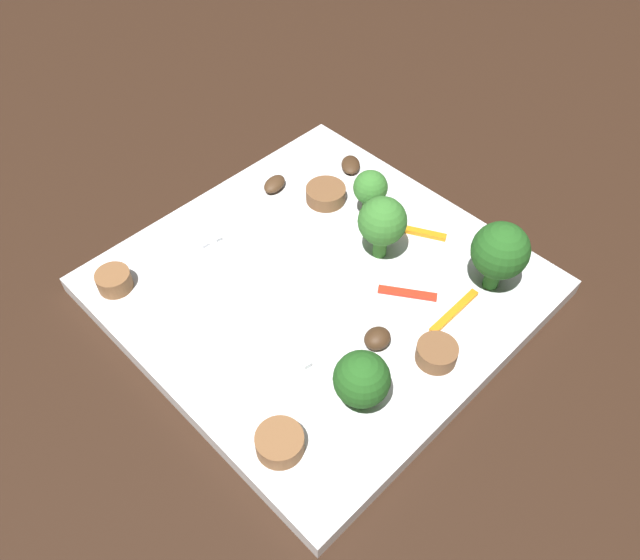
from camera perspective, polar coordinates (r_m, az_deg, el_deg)
ground_plane at (r=0.51m, az=-0.00°, el=-1.08°), size 1.40×1.40×0.00m
plate at (r=0.50m, az=-0.00°, el=-0.55°), size 0.29×0.29×0.01m
fork at (r=0.51m, az=-7.49°, el=0.55°), size 0.18×0.05×0.00m
broccoli_floret_0 at (r=0.41m, az=3.76°, el=-8.91°), size 0.04×0.04×0.05m
broccoli_floret_1 at (r=0.49m, az=15.83°, el=2.46°), size 0.04×0.04×0.06m
broccoli_floret_2 at (r=0.50m, az=5.60°, el=5.17°), size 0.04×0.04×0.06m
broccoli_floret_3 at (r=0.53m, az=4.53°, el=8.09°), size 0.03×0.03×0.04m
sausage_slice_0 at (r=0.51m, az=-17.96°, el=-0.04°), size 0.03×0.03×0.01m
sausage_slice_1 at (r=0.42m, az=-3.63°, el=-14.34°), size 0.04×0.04×0.01m
sausage_slice_2 at (r=0.46m, az=10.40°, el=-6.46°), size 0.04×0.04×0.01m
sausage_slice_3 at (r=0.56m, az=0.52°, el=7.71°), size 0.05×0.05×0.01m
mushroom_0 at (r=0.46m, az=5.16°, el=-5.23°), size 0.02×0.02×0.01m
mushroom_1 at (r=0.60m, az=2.76°, el=10.27°), size 0.03×0.03×0.01m
mushroom_2 at (r=0.57m, az=-4.10°, el=8.57°), size 0.02×0.03×0.01m
pepper_strip_0 at (r=0.49m, az=7.83°, el=-1.18°), size 0.04×0.03×0.00m
pepper_strip_1 at (r=0.54m, az=8.92°, el=4.25°), size 0.04×0.03×0.00m
pepper_strip_3 at (r=0.49m, az=11.93°, el=-2.77°), size 0.01×0.05×0.00m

